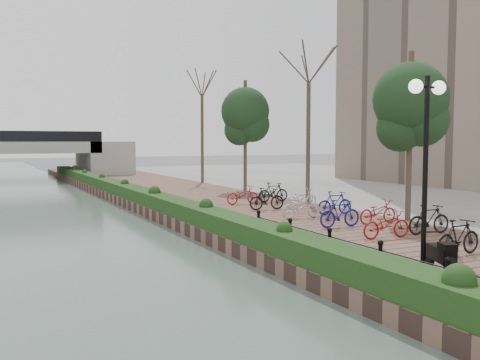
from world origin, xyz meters
TOP-DOWN VIEW (x-y plane):
  - ground at (0.00, 0.00)m, footprint 220.00×220.00m
  - promenade at (4.00, 17.50)m, footprint 8.00×75.00m
  - inland_pavement at (20.00, 17.50)m, footprint 24.00×75.00m
  - hedge at (0.60, 20.00)m, footprint 1.10×56.00m
  - chain_fence at (1.40, 2.00)m, footprint 0.10×14.10m
  - lamppost at (2.18, 2.44)m, footprint 1.02×0.32m
  - motorcycle at (2.53, 2.29)m, footprint 1.02×1.56m
  - bicycle_parking at (5.49, 8.85)m, footprint 2.40×17.32m
  - street_trees at (8.00, 12.68)m, footprint 3.20×37.12m

SIDE VIEW (x-z plane):
  - ground at x=0.00m, z-range 0.00..0.00m
  - promenade at x=4.00m, z-range 0.00..0.50m
  - inland_pavement at x=20.00m, z-range 0.00..0.50m
  - hedge at x=0.60m, z-range 0.50..1.10m
  - chain_fence at x=1.40m, z-range 0.50..1.20m
  - motorcycle at x=2.53m, z-range 0.50..1.44m
  - bicycle_parking at x=5.49m, z-range 0.47..1.47m
  - street_trees at x=8.00m, z-range 0.29..7.09m
  - lamppost at x=2.18m, z-range 1.53..6.09m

